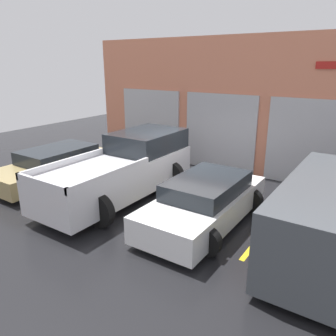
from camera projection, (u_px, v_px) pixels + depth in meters
ground_plane at (183, 194)px, 10.37m from camera, size 28.00×28.00×0.00m
shophouse_building at (229, 107)px, 12.24m from camera, size 12.13×0.68×4.91m
pickup_truck at (124, 169)px, 10.03m from camera, size 2.55×5.33×1.85m
sedan_white at (205, 202)px, 8.37m from camera, size 2.16×4.27×1.21m
sedan_side at (332, 219)px, 6.70m from camera, size 2.35×4.49×1.71m
van_right at (57, 165)px, 11.47m from camera, size 2.22×4.50×1.15m
parking_stripe_far_left at (32, 173)px, 12.39m from camera, size 0.12×2.20×0.01m
parking_stripe_left at (86, 188)px, 10.85m from camera, size 0.12×2.20×0.01m
parking_stripe_centre at (158, 209)px, 9.30m from camera, size 0.12×2.20×0.01m
parking_stripe_right at (259, 238)px, 7.75m from camera, size 0.12×2.20×0.01m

